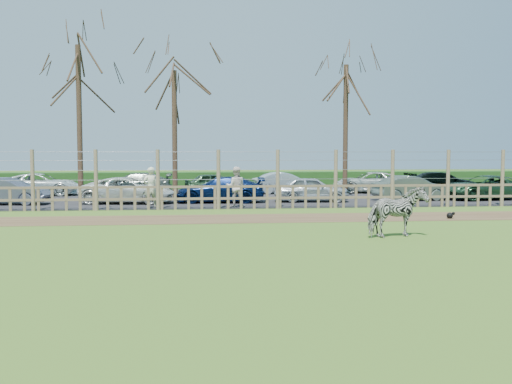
{
  "coord_description": "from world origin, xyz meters",
  "views": [
    {
      "loc": [
        -0.92,
        -15.79,
        2.39
      ],
      "look_at": [
        1.0,
        2.5,
        1.1
      ],
      "focal_mm": 40.0,
      "sensor_mm": 36.0,
      "label": 1
    }
  ],
  "objects": [
    {
      "name": "car_2",
      "position": [
        -4.06,
        10.84,
        0.64
      ],
      "size": [
        4.54,
        2.52,
        1.2
      ],
      "primitive_type": "imported",
      "rotation": [
        0.0,
        0.0,
        1.44
      ],
      "color": "white",
      "rests_on": "asphalt"
    },
    {
      "name": "car_4",
      "position": [
        4.51,
        10.77,
        0.64
      ],
      "size": [
        3.63,
        1.71,
        1.2
      ],
      "primitive_type": "imported",
      "rotation": [
        0.0,
        0.0,
        1.49
      ],
      "color": "#AEBABF",
      "rests_on": "asphalt"
    },
    {
      "name": "dirt_strip",
      "position": [
        0.0,
        4.5,
        0.01
      ],
      "size": [
        34.0,
        2.8,
        0.01
      ],
      "primitive_type": "cube",
      "color": "brown",
      "rests_on": "ground"
    },
    {
      "name": "tree_mid",
      "position": [
        -2.0,
        13.5,
        4.87
      ],
      "size": [
        4.8,
        4.8,
        6.83
      ],
      "color": "#3D2B1E",
      "rests_on": "ground"
    },
    {
      "name": "car_3",
      "position": [
        0.19,
        10.81,
        0.64
      ],
      "size": [
        4.22,
        1.91,
        1.2
      ],
      "primitive_type": "imported",
      "rotation": [
        0.0,
        0.0,
        4.66
      ],
      "color": "#091C49",
      "rests_on": "asphalt"
    },
    {
      "name": "car_1",
      "position": [
        -9.35,
        10.76,
        0.64
      ],
      "size": [
        3.76,
        1.68,
        1.2
      ],
      "primitive_type": "imported",
      "rotation": [
        0.0,
        0.0,
        1.46
      ],
      "color": "slate",
      "rests_on": "asphalt"
    },
    {
      "name": "tree_left",
      "position": [
        -6.5,
        12.5,
        5.62
      ],
      "size": [
        4.8,
        4.8,
        7.88
      ],
      "color": "#3D2B1E",
      "rests_on": "ground"
    },
    {
      "name": "car_11",
      "position": [
        4.11,
        16.32,
        0.64
      ],
      "size": [
        3.73,
        1.55,
        1.2
      ],
      "primitive_type": "imported",
      "rotation": [
        0.0,
        0.0,
        1.65
      ],
      "color": "#AFBFC4",
      "rests_on": "asphalt"
    },
    {
      "name": "visitor_a",
      "position": [
        -2.84,
        8.53,
        0.9
      ],
      "size": [
        0.71,
        0.55,
        1.72
      ],
      "primitive_type": "imported",
      "rotation": [
        0.0,
        0.0,
        3.38
      ],
      "color": "beige",
      "rests_on": "asphalt"
    },
    {
      "name": "car_13",
      "position": [
        13.22,
        15.77,
        0.64
      ],
      "size": [
        4.16,
        1.75,
        1.2
      ],
      "primitive_type": "imported",
      "rotation": [
        0.0,
        0.0,
        1.55
      ],
      "color": "black",
      "rests_on": "asphalt"
    },
    {
      "name": "asphalt",
      "position": [
        0.0,
        14.5,
        0.02
      ],
      "size": [
        44.0,
        13.0,
        0.04
      ],
      "primitive_type": "cube",
      "color": "#232326",
      "rests_on": "ground"
    },
    {
      "name": "car_8",
      "position": [
        -9.37,
        16.21,
        0.64
      ],
      "size": [
        4.33,
        2.02,
        1.2
      ],
      "primitive_type": "imported",
      "rotation": [
        0.0,
        0.0,
        1.58
      ],
      "color": "silver",
      "rests_on": "asphalt"
    },
    {
      "name": "car_5",
      "position": [
        9.49,
        10.97,
        0.64
      ],
      "size": [
        3.77,
        1.71,
        1.2
      ],
      "primitive_type": "imported",
      "rotation": [
        0.0,
        0.0,
        1.7
      ],
      "color": "#56655A",
      "rests_on": "asphalt"
    },
    {
      "name": "crow",
      "position": [
        8.15,
        3.71,
        0.12
      ],
      "size": [
        0.3,
        0.23,
        0.25
      ],
      "color": "black",
      "rests_on": "ground"
    },
    {
      "name": "fence",
      "position": [
        0.0,
        8.0,
        0.8
      ],
      "size": [
        30.16,
        0.16,
        2.5
      ],
      "color": "brown",
      "rests_on": "ground"
    },
    {
      "name": "tree_right",
      "position": [
        7.0,
        14.0,
        5.24
      ],
      "size": [
        4.8,
        4.8,
        7.35
      ],
      "color": "#3D2B1E",
      "rests_on": "ground"
    },
    {
      "name": "visitor_b",
      "position": [
        0.76,
        8.6,
        0.9
      ],
      "size": [
        0.89,
        0.72,
        1.72
      ],
      "primitive_type": "imported",
      "rotation": [
        0.0,
        0.0,
        3.06
      ],
      "color": "silver",
      "rests_on": "asphalt"
    },
    {
      "name": "car_10",
      "position": [
        0.16,
        15.69,
        0.64
      ],
      "size": [
        3.62,
        1.69,
        1.2
      ],
      "primitive_type": "imported",
      "rotation": [
        0.0,
        0.0,
        1.65
      ],
      "color": "#244228",
      "rests_on": "asphalt"
    },
    {
      "name": "car_12",
      "position": [
        9.12,
        16.38,
        0.64
      ],
      "size": [
        4.55,
        2.57,
        1.2
      ],
      "primitive_type": "imported",
      "rotation": [
        0.0,
        0.0,
        4.57
      ],
      "color": "silver",
      "rests_on": "asphalt"
    },
    {
      "name": "ground",
      "position": [
        0.0,
        0.0,
        0.0
      ],
      "size": [
        120.0,
        120.0,
        0.0
      ],
      "primitive_type": "plane",
      "color": "olive",
      "rests_on": "ground"
    },
    {
      "name": "car_6",
      "position": [
        13.32,
        11.06,
        0.64
      ],
      "size": [
        4.51,
        2.46,
        1.2
      ],
      "primitive_type": "imported",
      "rotation": [
        0.0,
        0.0,
        4.82
      ],
      "color": "#23492D",
      "rests_on": "asphalt"
    },
    {
      "name": "car_9",
      "position": [
        -4.36,
        16.29,
        0.64
      ],
      "size": [
        4.14,
        1.69,
        1.2
      ],
      "primitive_type": "imported",
      "rotation": [
        0.0,
        0.0,
        4.71
      ],
      "color": "#5D685C",
      "rests_on": "asphalt"
    },
    {
      "name": "zebra",
      "position": [
        4.67,
        -0.42,
        0.71
      ],
      "size": [
        1.84,
        1.24,
        1.42
      ],
      "primitive_type": "imported",
      "rotation": [
        0.0,
        0.0,
        1.87
      ],
      "color": "gray",
      "rests_on": "ground"
    },
    {
      "name": "hedge",
      "position": [
        0.0,
        21.5,
        0.55
      ],
      "size": [
        46.0,
        2.0,
        1.1
      ],
      "primitive_type": "cube",
      "color": "#1E4716",
      "rests_on": "ground"
    }
  ]
}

